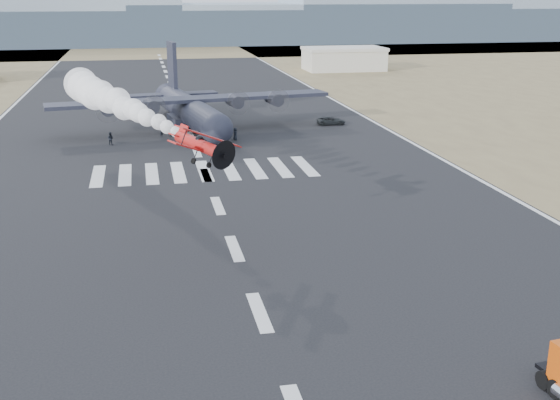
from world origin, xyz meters
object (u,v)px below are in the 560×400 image
object	(u,v)px
crew_a	(182,137)
crew_e	(235,134)
hangar_right	(344,58)
support_vehicle	(331,121)
aerobatic_biplane	(201,145)
crew_c	(223,134)
crew_f	(172,131)
crew_b	(183,130)
transport_aircraft	(190,108)
crew_g	(162,131)
crew_d	(199,132)
crew_h	(110,139)

from	to	relation	value
crew_a	crew_e	distance (m)	7.48
hangar_right	support_vehicle	xyz separation A→B (m)	(-23.86, -74.68, -2.40)
aerobatic_biplane	crew_c	size ratio (longest dim) A/B	3.40
crew_f	crew_b	bearing A→B (deg)	9.51
support_vehicle	crew_f	world-z (taller)	crew_f
transport_aircraft	crew_g	world-z (taller)	transport_aircraft
transport_aircraft	crew_b	world-z (taller)	transport_aircraft
support_vehicle	crew_a	distance (m)	25.42
support_vehicle	crew_b	distance (m)	23.61
crew_e	crew_d	bearing A→B (deg)	56.05
crew_h	support_vehicle	bearing A→B (deg)	-142.35
crew_a	crew_b	size ratio (longest dim) A/B	1.02
crew_d	crew_g	bearing A→B (deg)	25.44
transport_aircraft	crew_c	distance (m)	11.07
transport_aircraft	support_vehicle	xyz separation A→B (m)	(21.71, -1.25, -2.52)
hangar_right	aerobatic_biplane	xyz separation A→B (m)	(-48.32, -124.81, 5.42)
crew_b	crew_e	size ratio (longest dim) A/B	1.01
crew_b	crew_c	world-z (taller)	crew_c
crew_c	crew_h	bearing A→B (deg)	-144.18
crew_e	support_vehicle	bearing A→B (deg)	-74.60
aerobatic_biplane	support_vehicle	size ratio (longest dim) A/B	1.40
transport_aircraft	crew_e	world-z (taller)	transport_aircraft
hangar_right	crew_e	bearing A→B (deg)	-115.68
crew_b	crew_e	xyz separation A→B (m)	(7.00, -4.39, -0.01)
crew_c	crew_a	bearing A→B (deg)	-139.83
crew_c	crew_e	size ratio (longest dim) A/B	1.04
hangar_right	support_vehicle	size ratio (longest dim) A/B	4.65
crew_d	crew_f	world-z (taller)	crew_f
support_vehicle	crew_h	world-z (taller)	crew_h
crew_d	crew_e	xyz separation A→B (m)	(4.81, -1.87, -0.02)
crew_h	crew_e	bearing A→B (deg)	-157.03
crew_c	crew_d	xyz separation A→B (m)	(-3.13, 2.11, -0.01)
crew_e	crew_f	distance (m)	9.40
support_vehicle	crew_d	xyz separation A→B (m)	(-21.04, -6.79, 0.28)
hangar_right	crew_f	bearing A→B (deg)	-121.48
crew_a	crew_g	xyz separation A→B (m)	(-2.56, 4.42, 0.04)
crew_c	crew_d	world-z (taller)	crew_c
hangar_right	crew_c	bearing A→B (deg)	-116.55
transport_aircraft	crew_c	xyz separation A→B (m)	(3.81, -10.15, -2.23)
crew_d	crew_c	bearing A→B (deg)	-167.65
transport_aircraft	crew_e	bearing A→B (deg)	-70.07
transport_aircraft	crew_e	xyz separation A→B (m)	(5.49, -9.91, -2.26)
crew_g	crew_h	world-z (taller)	crew_g
hangar_right	transport_aircraft	bearing A→B (deg)	-121.83
aerobatic_biplane	crew_d	bearing A→B (deg)	67.84
crew_c	crew_d	size ratio (longest dim) A/B	1.01
transport_aircraft	crew_f	world-z (taller)	transport_aircraft
crew_f	hangar_right	bearing A→B (deg)	51.96
crew_d	crew_h	bearing A→B (deg)	54.84
crew_a	crew_d	distance (m)	3.60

